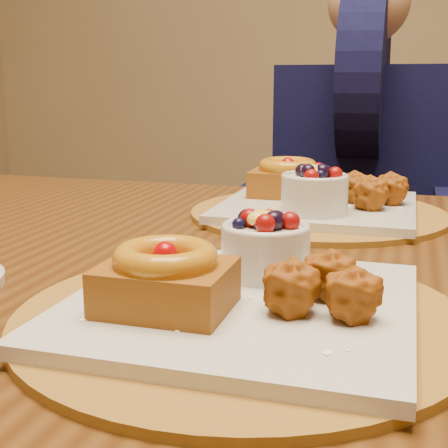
{
  "coord_description": "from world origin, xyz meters",
  "views": [
    {
      "loc": [
        0.16,
        -0.76,
        0.95
      ],
      "look_at": [
        0.01,
        -0.23,
        0.83
      ],
      "focal_mm": 50.0,
      "sensor_mm": 36.0,
      "label": 1
    }
  ],
  "objects_px": {
    "place_setting_far": "(316,199)",
    "diner": "(362,143)",
    "place_setting_near": "(240,294)",
    "dining_table": "(289,316)",
    "chair_far": "(391,278)"
  },
  "relations": [
    {
      "from": "dining_table",
      "to": "place_setting_far",
      "type": "distance_m",
      "value": 0.24
    },
    {
      "from": "place_setting_far",
      "to": "diner",
      "type": "height_order",
      "value": "diner"
    },
    {
      "from": "dining_table",
      "to": "place_setting_near",
      "type": "relative_size",
      "value": 4.21
    },
    {
      "from": "place_setting_near",
      "to": "diner",
      "type": "xyz_separation_m",
      "value": [
        0.02,
        0.98,
        0.04
      ]
    },
    {
      "from": "diner",
      "to": "place_setting_near",
      "type": "bearing_deg",
      "value": -99.24
    },
    {
      "from": "chair_far",
      "to": "dining_table",
      "type": "bearing_deg",
      "value": -94.67
    },
    {
      "from": "place_setting_far",
      "to": "diner",
      "type": "xyz_separation_m",
      "value": [
        0.02,
        0.55,
        0.03
      ]
    },
    {
      "from": "dining_table",
      "to": "chair_far",
      "type": "relative_size",
      "value": 1.99
    },
    {
      "from": "place_setting_near",
      "to": "diner",
      "type": "relative_size",
      "value": 0.5
    },
    {
      "from": "place_setting_near",
      "to": "chair_far",
      "type": "distance_m",
      "value": 1.2
    },
    {
      "from": "place_setting_near",
      "to": "place_setting_far",
      "type": "height_order",
      "value": "place_setting_far"
    },
    {
      "from": "place_setting_near",
      "to": "diner",
      "type": "distance_m",
      "value": 0.99
    },
    {
      "from": "place_setting_far",
      "to": "diner",
      "type": "bearing_deg",
      "value": 87.76
    },
    {
      "from": "place_setting_near",
      "to": "place_setting_far",
      "type": "bearing_deg",
      "value": 90.1
    },
    {
      "from": "place_setting_far",
      "to": "dining_table",
      "type": "bearing_deg",
      "value": -89.22
    }
  ]
}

